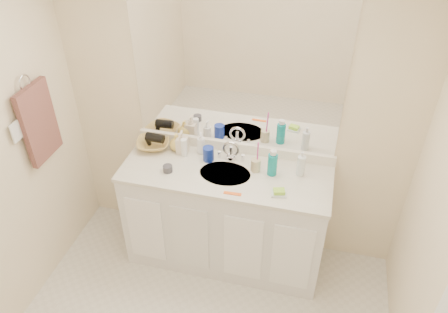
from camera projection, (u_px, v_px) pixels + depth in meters
name	position (u px, v px, depth m)	size (l,w,h in m)	color
wall_back	(235.00, 114.00, 3.16)	(2.60, 0.02, 2.40)	#FDEBC6
vanity_cabinet	(226.00, 217.00, 3.40)	(1.50, 0.55, 0.85)	silver
countertop	(226.00, 173.00, 3.14)	(1.52, 0.57, 0.03)	silver
backsplash	(234.00, 147.00, 3.31)	(1.52, 0.03, 0.08)	white
sink_basin	(225.00, 175.00, 3.12)	(0.37, 0.37, 0.02)	#B8ACA1
faucet	(231.00, 153.00, 3.23)	(0.02, 0.02, 0.11)	silver
mirror	(236.00, 69.00, 2.94)	(1.48, 0.01, 1.20)	white
blue_mug	(208.00, 154.00, 3.21)	(0.08, 0.08, 0.11)	#162C98
tan_cup	(256.00, 165.00, 3.12)	(0.07, 0.07, 0.09)	#C3B68A
toothbrush	(258.00, 154.00, 3.06)	(0.01, 0.01, 0.21)	#E53CA9
mouthwash_bottle	(272.00, 165.00, 3.06)	(0.07, 0.07, 0.16)	#0C8A90
clear_pump_bottle	(301.00, 166.00, 3.06)	(0.06, 0.06, 0.15)	white
soap_dish	(279.00, 193.00, 2.93)	(0.10, 0.08, 0.01)	silver
green_soap	(279.00, 191.00, 2.92)	(0.08, 0.05, 0.03)	#9CDF36
orange_comb	(233.00, 194.00, 2.94)	(0.12, 0.03, 0.01)	orange
dark_jar	(168.00, 169.00, 3.12)	(0.07, 0.07, 0.05)	#3C3B43
extra_white_bottle	(184.00, 148.00, 3.25)	(0.05, 0.05, 0.15)	white
soap_bottle_white	(201.00, 143.00, 3.27)	(0.07, 0.07, 0.18)	white
soap_bottle_cream	(182.00, 142.00, 3.27)	(0.08, 0.09, 0.19)	beige
soap_bottle_yellow	(177.00, 142.00, 3.31)	(0.11, 0.11, 0.14)	#DCBD55
wicker_basket	(153.00, 144.00, 3.36)	(0.25, 0.25, 0.06)	#B59049
hair_dryer	(155.00, 138.00, 3.32)	(0.07, 0.07, 0.14)	black
towel_ring	(25.00, 83.00, 2.80)	(0.11, 0.11, 0.01)	silver
hand_towel	(39.00, 123.00, 2.97)	(0.04, 0.32, 0.55)	#53302C
switch_plate	(16.00, 132.00, 2.79)	(0.01, 0.09, 0.13)	white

